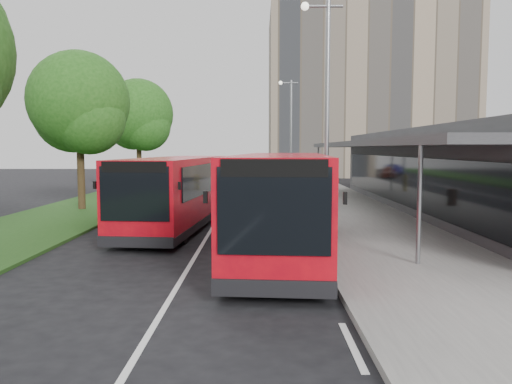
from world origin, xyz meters
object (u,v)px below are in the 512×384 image
(lamp_post_near, at_px, (325,102))
(tree_mid, at_px, (79,108))
(bus_main, at_px, (282,203))
(bus_second, at_px, (177,192))
(bollard, at_px, (306,183))
(litter_bin, at_px, (322,197))
(car_far, at_px, (235,169))
(lamp_post_far, at_px, (290,127))
(tree_far, at_px, (138,119))
(car_near, at_px, (256,172))

(lamp_post_near, bearing_deg, tree_mid, 147.64)
(bus_main, relative_size, bus_second, 1.06)
(lamp_post_near, bearing_deg, bollard, 86.75)
(lamp_post_near, relative_size, litter_bin, 9.42)
(litter_bin, distance_m, car_far, 34.68)
(litter_bin, distance_m, bollard, 8.44)
(lamp_post_far, xyz_separation_m, litter_bin, (0.95, -11.83, -4.14))
(car_far, bearing_deg, lamp_post_far, -71.87)
(tree_mid, height_order, bus_main, tree_mid)
(bus_main, bearing_deg, tree_mid, 137.53)
(lamp_post_near, xyz_separation_m, lamp_post_far, (0.00, 20.00, 0.00))
(tree_far, xyz_separation_m, lamp_post_near, (11.13, -19.05, -0.54))
(bus_main, distance_m, litter_bin, 11.55)
(lamp_post_far, height_order, litter_bin, lamp_post_far)
(car_near, bearing_deg, tree_far, -131.21)
(lamp_post_far, xyz_separation_m, bus_main, (-1.62, -23.05, -3.22))
(bus_main, relative_size, litter_bin, 12.30)
(bus_second, bearing_deg, lamp_post_far, 78.72)
(tree_mid, distance_m, car_far, 36.01)
(litter_bin, bearing_deg, car_near, 97.63)
(car_near, distance_m, car_far, 7.86)
(lamp_post_near, height_order, bus_main, lamp_post_near)
(lamp_post_far, relative_size, bus_main, 0.77)
(tree_far, height_order, bus_second, tree_far)
(car_far, bearing_deg, bus_main, -80.49)
(bollard, bearing_deg, car_far, 103.47)
(bus_main, xyz_separation_m, bus_second, (-3.84, 4.58, -0.09))
(car_far, bearing_deg, lamp_post_near, -78.00)
(litter_bin, height_order, car_near, car_near)
(tree_far, relative_size, lamp_post_far, 1.02)
(tree_mid, relative_size, bollard, 6.88)
(bollard, bearing_deg, litter_bin, -89.92)
(lamp_post_near, relative_size, bus_second, 0.81)
(litter_bin, xyz_separation_m, car_near, (-3.57, 26.70, 0.05))
(tree_mid, bearing_deg, tree_far, 90.00)
(car_near, bearing_deg, bus_second, -107.79)
(bus_main, height_order, car_far, bus_main)
(tree_mid, distance_m, bus_main, 14.33)
(bus_main, xyz_separation_m, car_near, (-1.00, 37.92, -0.87))
(tree_far, xyz_separation_m, car_far, (5.92, 23.24, -4.66))
(litter_bin, relative_size, car_near, 0.23)
(lamp_post_far, height_order, car_far, lamp_post_far)
(tree_far, xyz_separation_m, car_near, (8.51, 15.82, -4.63))
(bus_main, distance_m, car_far, 45.50)
(tree_far, xyz_separation_m, bus_second, (5.67, -17.52, -3.85))
(lamp_post_far, distance_m, bus_main, 23.33)
(tree_far, bearing_deg, lamp_post_near, -59.71)
(bus_second, relative_size, car_far, 2.74)
(bus_second, bearing_deg, bollard, 72.18)
(lamp_post_near, distance_m, bus_main, 4.72)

